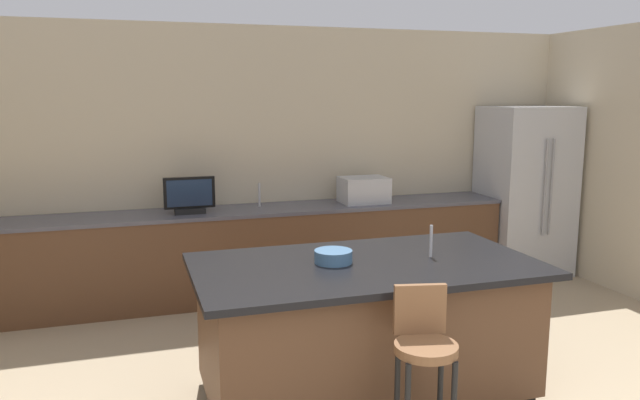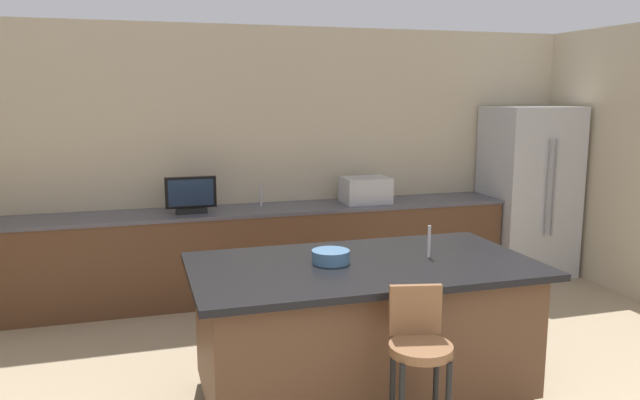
{
  "view_description": "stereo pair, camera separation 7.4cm",
  "coord_description": "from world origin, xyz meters",
  "px_view_note": "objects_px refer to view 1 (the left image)",
  "views": [
    {
      "loc": [
        -1.34,
        -1.43,
        2.03
      ],
      "look_at": [
        0.19,
        3.42,
        1.15
      ],
      "focal_mm": 34.65,
      "sensor_mm": 36.0,
      "label": 1
    },
    {
      "loc": [
        -1.27,
        -1.45,
        2.03
      ],
      "look_at": [
        0.19,
        3.42,
        1.15
      ],
      "focal_mm": 34.65,
      "sensor_mm": 36.0,
      "label": 2
    }
  ],
  "objects_px": {
    "refrigerator": "(525,191)",
    "bar_stool_center": "(424,362)",
    "microwave": "(364,190)",
    "fruit_bowl": "(333,256)",
    "kitchen_island": "(365,329)",
    "tv_monitor": "(189,197)"
  },
  "relations": [
    {
      "from": "kitchen_island",
      "to": "bar_stool_center",
      "type": "relative_size",
      "value": 2.25
    },
    {
      "from": "tv_monitor",
      "to": "refrigerator",
      "type": "bearing_deg",
      "value": -0.29
    },
    {
      "from": "fruit_bowl",
      "to": "bar_stool_center",
      "type": "bearing_deg",
      "value": -76.7
    },
    {
      "from": "kitchen_island",
      "to": "tv_monitor",
      "type": "height_order",
      "value": "tv_monitor"
    },
    {
      "from": "refrigerator",
      "to": "bar_stool_center",
      "type": "relative_size",
      "value": 1.88
    },
    {
      "from": "refrigerator",
      "to": "fruit_bowl",
      "type": "relative_size",
      "value": 7.55
    },
    {
      "from": "refrigerator",
      "to": "microwave",
      "type": "height_order",
      "value": "refrigerator"
    },
    {
      "from": "kitchen_island",
      "to": "bar_stool_center",
      "type": "height_order",
      "value": "bar_stool_center"
    },
    {
      "from": "tv_monitor",
      "to": "bar_stool_center",
      "type": "height_order",
      "value": "tv_monitor"
    },
    {
      "from": "tv_monitor",
      "to": "fruit_bowl",
      "type": "xyz_separation_m",
      "value": [
        0.71,
        -2.16,
        -0.08
      ]
    },
    {
      "from": "refrigerator",
      "to": "kitchen_island",
      "type": "bearing_deg",
      "value": -141.78
    },
    {
      "from": "kitchen_island",
      "to": "refrigerator",
      "type": "bearing_deg",
      "value": 38.22
    },
    {
      "from": "fruit_bowl",
      "to": "tv_monitor",
      "type": "bearing_deg",
      "value": 108.08
    },
    {
      "from": "kitchen_island",
      "to": "refrigerator",
      "type": "relative_size",
      "value": 1.2
    },
    {
      "from": "refrigerator",
      "to": "tv_monitor",
      "type": "xyz_separation_m",
      "value": [
        -3.71,
        0.02,
        0.12
      ]
    },
    {
      "from": "kitchen_island",
      "to": "bar_stool_center",
      "type": "distance_m",
      "value": 0.84
    },
    {
      "from": "microwave",
      "to": "fruit_bowl",
      "type": "distance_m",
      "value": 2.47
    },
    {
      "from": "microwave",
      "to": "fruit_bowl",
      "type": "bearing_deg",
      "value": -116.13
    },
    {
      "from": "microwave",
      "to": "fruit_bowl",
      "type": "height_order",
      "value": "microwave"
    },
    {
      "from": "microwave",
      "to": "bar_stool_center",
      "type": "relative_size",
      "value": 0.48
    },
    {
      "from": "bar_stool_center",
      "to": "microwave",
      "type": "bearing_deg",
      "value": 86.72
    },
    {
      "from": "refrigerator",
      "to": "fruit_bowl",
      "type": "distance_m",
      "value": 3.69
    }
  ]
}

